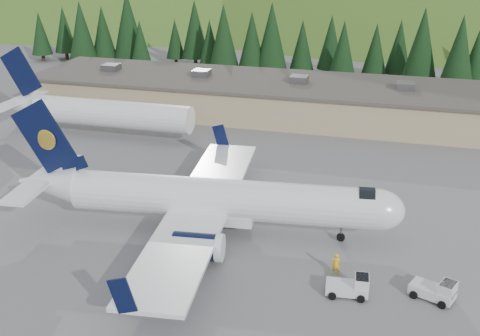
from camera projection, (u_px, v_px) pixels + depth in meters
The scene contains 8 objects.
ground at pixel (222, 232), 55.20m from camera, with size 600.00×600.00×0.00m, color slate.
airliner at pixel (211, 200), 54.19m from camera, with size 35.71×33.57×11.84m.
second_airliner at pixel (92, 111), 79.87m from camera, with size 27.50×11.00×10.05m.
baggage_tug_a at pixel (351, 286), 45.37m from camera, with size 3.31×2.16×1.70m.
baggage_tug_b at pixel (437, 291), 44.81m from camera, with size 3.59×2.82×1.72m.
terminal_building at pixel (265, 97), 89.48m from camera, with size 71.00×17.00×6.10m.
ramp_worker at pixel (336, 264), 48.12m from camera, with size 0.68×0.44×1.86m, color yellow.
tree_line at pixel (320, 41), 106.61m from camera, with size 111.45×18.53×14.41m.
Camera 1 is at (14.73, -46.88, 25.87)m, focal length 45.00 mm.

